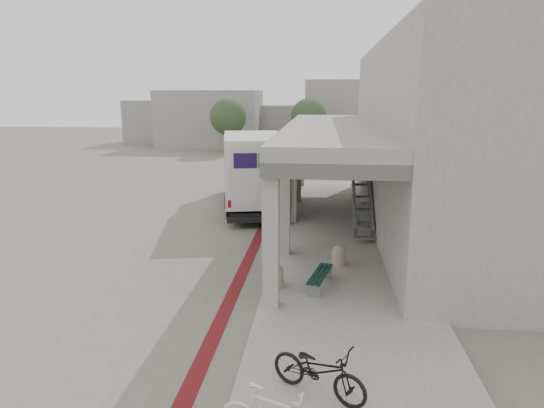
# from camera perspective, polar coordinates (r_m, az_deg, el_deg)

# --- Properties ---
(ground) EXTENTS (120.00, 120.00, 0.00)m
(ground) POSITION_cam_1_polar(r_m,az_deg,el_deg) (15.65, -6.48, -6.49)
(ground) COLOR #686559
(ground) RESTS_ON ground
(bike_lane_stripe) EXTENTS (0.35, 40.00, 0.01)m
(bike_lane_stripe) POSITION_cam_1_polar(r_m,az_deg,el_deg) (17.35, -1.84, -4.45)
(bike_lane_stripe) COLOR maroon
(bike_lane_stripe) RESTS_ON ground
(sidewalk) EXTENTS (4.40, 28.00, 0.12)m
(sidewalk) POSITION_cam_1_polar(r_m,az_deg,el_deg) (15.31, 8.41, -6.76)
(sidewalk) COLOR gray
(sidewalk) RESTS_ON ground
(transit_building) EXTENTS (7.60, 17.00, 7.00)m
(transit_building) POSITION_cam_1_polar(r_m,az_deg,el_deg) (19.33, 16.67, 7.08)
(transit_building) COLOR gray
(transit_building) RESTS_ON ground
(distant_backdrop) EXTENTS (28.00, 10.00, 6.50)m
(distant_backdrop) POSITION_cam_1_polar(r_m,az_deg,el_deg) (50.73, -1.02, 10.05)
(distant_backdrop) COLOR gray
(distant_backdrop) RESTS_ON ground
(tree_left) EXTENTS (3.20, 3.20, 4.80)m
(tree_left) POSITION_cam_1_polar(r_m,az_deg,el_deg) (43.26, -5.18, 10.15)
(tree_left) COLOR #38281C
(tree_left) RESTS_ON ground
(tree_mid) EXTENTS (3.20, 3.20, 4.80)m
(tree_mid) POSITION_cam_1_polar(r_m,az_deg,el_deg) (44.48, 4.36, 10.24)
(tree_mid) COLOR #38281C
(tree_mid) RESTS_ON ground
(tree_right) EXTENTS (3.20, 3.20, 4.80)m
(tree_right) POSITION_cam_1_polar(r_m,az_deg,el_deg) (43.98, 14.95, 9.82)
(tree_right) COLOR #38281C
(tree_right) RESTS_ON ground
(fedex_truck) EXTENTS (3.88, 8.30, 3.41)m
(fedex_truck) POSITION_cam_1_polar(r_m,az_deg,el_deg) (22.37, -2.29, 4.23)
(fedex_truck) COLOR black
(fedex_truck) RESTS_ON ground
(bench) EXTENTS (0.71, 1.68, 0.39)m
(bench) POSITION_cam_1_polar(r_m,az_deg,el_deg) (13.09, 5.67, -8.56)
(bench) COLOR gray
(bench) RESTS_ON sidewalk
(bollard_near) EXTENTS (0.43, 0.43, 0.64)m
(bollard_near) POSITION_cam_1_polar(r_m,az_deg,el_deg) (13.05, 0.42, -8.36)
(bollard_near) COLOR gray
(bollard_near) RESTS_ON sidewalk
(bollard_far) EXTENTS (0.42, 0.42, 0.63)m
(bollard_far) POSITION_cam_1_polar(r_m,az_deg,el_deg) (14.73, 7.90, -5.98)
(bollard_far) COLOR gray
(bollard_far) RESTS_ON sidewalk
(utility_cabinet) EXTENTS (0.47, 0.59, 0.90)m
(utility_cabinet) POSITION_cam_1_polar(r_m,az_deg,el_deg) (19.20, 10.95, -1.23)
(utility_cabinet) COLOR slate
(utility_cabinet) RESTS_ON sidewalk
(bicycle_black) EXTENTS (1.87, 1.41, 0.94)m
(bicycle_black) POSITION_cam_1_polar(r_m,az_deg,el_deg) (8.70, 5.53, -18.87)
(bicycle_black) COLOR black
(bicycle_black) RESTS_ON sidewalk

